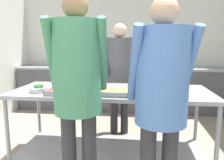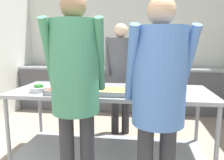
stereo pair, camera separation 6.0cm
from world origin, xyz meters
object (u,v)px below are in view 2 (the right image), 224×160
(serving_tray_roast, at_px, (108,92))
(water_bottle, at_px, (111,61))
(serving_tray_vegetables, at_px, (66,91))
(guest_serving_left, at_px, (159,89))
(guest_serving_right, at_px, (75,79))
(sauce_pan, at_px, (150,90))
(broccoli_bowl, at_px, (39,89))
(cook_behind_counter, at_px, (121,67))
(plate_stack, at_px, (178,88))

(serving_tray_roast, height_order, water_bottle, water_bottle)
(water_bottle, bearing_deg, serving_tray_vegetables, -94.01)
(guest_serving_left, relative_size, guest_serving_right, 0.96)
(guest_serving_left, bearing_deg, serving_tray_roast, 128.99)
(serving_tray_vegetables, relative_size, sauce_pan, 1.12)
(broccoli_bowl, xyz_separation_m, serving_tray_roast, (0.79, -0.02, -0.01))
(water_bottle, bearing_deg, guest_serving_right, -88.12)
(serving_tray_roast, distance_m, guest_serving_left, 0.78)
(cook_behind_counter, distance_m, water_bottle, 1.35)
(guest_serving_right, height_order, cook_behind_counter, guest_serving_right)
(cook_behind_counter, bearing_deg, guest_serving_left, -74.52)
(sauce_pan, distance_m, plate_stack, 0.37)
(broccoli_bowl, relative_size, serving_tray_vegetables, 0.47)
(sauce_pan, xyz_separation_m, cook_behind_counter, (-0.41, 0.95, 0.13))
(serving_tray_vegetables, relative_size, water_bottle, 1.45)
(serving_tray_roast, height_order, sauce_pan, sauce_pan)
(guest_serving_left, height_order, guest_serving_right, guest_serving_right)
(serving_tray_vegetables, distance_m, guest_serving_right, 0.59)
(plate_stack, bearing_deg, broccoli_bowl, -171.09)
(guest_serving_left, xyz_separation_m, water_bottle, (-0.77, 2.94, -0.03))
(broccoli_bowl, distance_m, guest_serving_left, 1.42)
(guest_serving_right, relative_size, cook_behind_counter, 1.06)
(serving_tray_roast, height_order, cook_behind_counter, cook_behind_counter)
(serving_tray_vegetables, xyz_separation_m, water_bottle, (0.17, 2.37, 0.15))
(guest_serving_left, relative_size, water_bottle, 6.23)
(cook_behind_counter, bearing_deg, serving_tray_roast, -91.62)
(broccoli_bowl, bearing_deg, serving_tray_roast, -1.33)
(serving_tray_vegetables, relative_size, guest_serving_right, 0.22)
(guest_serving_left, distance_m, guest_serving_right, 0.69)
(serving_tray_vegetables, relative_size, serving_tray_roast, 0.91)
(water_bottle, bearing_deg, broccoli_bowl, -102.09)
(sauce_pan, xyz_separation_m, guest_serving_left, (0.04, -0.67, 0.15))
(serving_tray_vegetables, bearing_deg, water_bottle, 85.99)
(broccoli_bowl, bearing_deg, cook_behind_counter, 51.03)
(guest_serving_left, bearing_deg, plate_stack, 71.49)
(guest_serving_left, bearing_deg, serving_tray_vegetables, 148.68)
(serving_tray_vegetables, distance_m, cook_behind_counter, 1.17)
(serving_tray_vegetables, bearing_deg, cook_behind_counter, 65.12)
(plate_stack, distance_m, cook_behind_counter, 1.08)
(cook_behind_counter, bearing_deg, guest_serving_right, -98.49)
(serving_tray_roast, bearing_deg, water_bottle, 97.15)
(broccoli_bowl, xyz_separation_m, serving_tray_vegetables, (0.33, -0.04, -0.01))
(plate_stack, bearing_deg, cook_behind_counter, 133.68)
(serving_tray_vegetables, xyz_separation_m, guest_serving_left, (0.94, -0.57, 0.17))
(serving_tray_roast, xyz_separation_m, sauce_pan, (0.44, 0.08, 0.02))
(broccoli_bowl, bearing_deg, guest_serving_left, -25.65)
(serving_tray_vegetables, height_order, sauce_pan, sauce_pan)
(guest_serving_left, bearing_deg, guest_serving_right, 172.72)
(guest_serving_left, relative_size, cook_behind_counter, 1.02)
(plate_stack, height_order, water_bottle, water_bottle)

